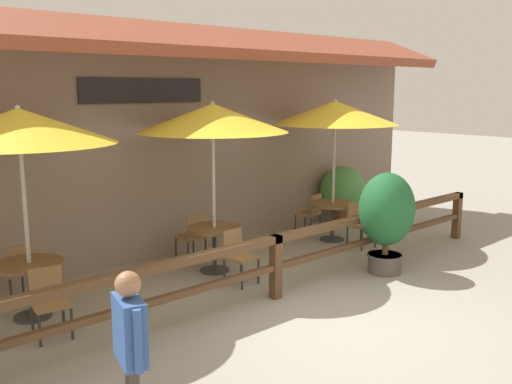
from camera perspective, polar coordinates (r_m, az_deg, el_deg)
The scene contains 18 objects.
ground_plane at distance 7.86m, azimuth 7.38°, elevation -12.51°, with size 60.00×60.00×0.00m, color gray.
building_facade at distance 10.43m, azimuth -9.68°, elevation 5.38°, with size 14.28×1.49×4.23m.
patio_railing at distance 8.31m, azimuth 1.99°, elevation -6.07°, with size 10.40×0.14×0.95m.
patio_umbrella_near at distance 7.86m, azimuth -22.63°, elevation 6.10°, with size 2.46×2.46×2.83m.
dining_table_near at distance 8.22m, azimuth -21.68°, elevation -7.61°, with size 0.90×0.90×0.77m.
chair_near_streetside at distance 7.59m, azimuth -19.98°, elevation -10.02°, with size 0.47×0.47×0.86m.
chair_near_wallside at distance 8.94m, azimuth -22.72°, elevation -7.12°, with size 0.48×0.48×0.86m.
patio_umbrella_middle at distance 9.26m, azimuth -4.36°, elevation 7.38°, with size 2.46×2.46×2.83m.
dining_table_middle at distance 9.56m, azimuth -4.20°, elevation -4.40°, with size 0.90×0.90×0.77m.
chair_middle_streetside at distance 9.00m, azimuth -1.78°, elevation -6.19°, with size 0.47×0.47×0.86m.
chair_middle_wallside at distance 10.21m, azimuth -6.36°, elevation -4.25°, with size 0.42×0.42×0.86m.
patio_umbrella_far at distance 11.34m, azimuth 7.91°, elevation 7.85°, with size 2.46×2.46×2.83m.
dining_table_far at distance 11.59m, azimuth 7.67°, elevation -1.85°, with size 0.90×0.90×0.77m.
chair_far_streetside at distance 11.26m, azimuth 10.30°, elevation -2.98°, with size 0.46×0.46×0.86m.
chair_far_wallside at distance 12.07m, azimuth 5.48°, elevation -1.95°, with size 0.49×0.49×0.86m.
potted_plant_entrance_palm at distance 9.62m, azimuth 12.93°, elevation -2.19°, with size 0.98×0.88×1.69m.
potted_plant_broad_leaf at distance 13.19m, azimuth 8.69°, elevation 0.11°, with size 1.10×0.99×1.29m.
pedestrian at distance 4.97m, azimuth -12.48°, elevation -13.95°, with size 0.29×0.54×1.58m.
Camera 1 is at (-5.51, -4.70, 3.04)m, focal length 40.00 mm.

